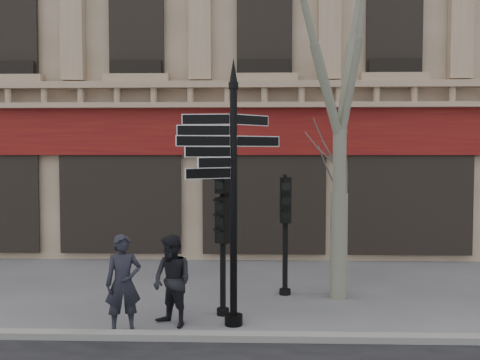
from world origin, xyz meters
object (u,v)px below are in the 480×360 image
at_px(traffic_signal_secondary, 285,213).
at_px(pedestrian_b, 172,281).
at_px(traffic_signal_main, 223,201).
at_px(fingerpost, 233,147).
at_px(plane_tree, 341,8).
at_px(pedestrian_a, 123,283).

height_order(traffic_signal_secondary, pedestrian_b, traffic_signal_secondary).
relative_size(traffic_signal_main, traffic_signal_secondary, 1.35).
bearing_deg(fingerpost, pedestrian_b, 164.44).
height_order(fingerpost, traffic_signal_main, fingerpost).
distance_m(plane_tree, pedestrian_b, 6.34).
bearing_deg(traffic_signal_main, fingerpost, -46.50).
bearing_deg(traffic_signal_secondary, pedestrian_b, -136.25).
height_order(pedestrian_a, pedestrian_b, pedestrian_a).
xyz_separation_m(traffic_signal_main, pedestrian_b, (-0.84, -0.66, -1.33)).
height_order(plane_tree, pedestrian_a, plane_tree).
bearing_deg(fingerpost, traffic_signal_main, 91.03).
height_order(fingerpost, pedestrian_a, fingerpost).
distance_m(fingerpost, traffic_signal_secondary, 2.65).
bearing_deg(plane_tree, traffic_signal_secondary, 168.40).
xyz_separation_m(traffic_signal_secondary, pedestrian_b, (-2.07, -2.13, -0.95)).
bearing_deg(traffic_signal_secondary, fingerpost, -118.33).
distance_m(traffic_signal_main, pedestrian_b, 1.71).
xyz_separation_m(traffic_signal_secondary, pedestrian_a, (-2.85, -2.44, -0.92)).
height_order(plane_tree, pedestrian_b, plane_tree).
xyz_separation_m(traffic_signal_main, traffic_signal_secondary, (1.23, 1.47, -0.38)).
relative_size(fingerpost, traffic_signal_main, 1.38).
distance_m(traffic_signal_main, plane_tree, 4.65).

